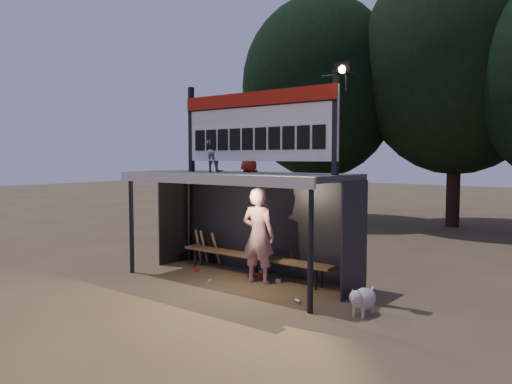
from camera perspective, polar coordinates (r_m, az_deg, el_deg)
ground at (r=10.85m, az=-2.17°, el=-10.13°), size 80.00×80.00×0.00m
player at (r=10.52m, az=0.27°, el=-4.99°), size 0.80×0.60×2.01m
child_a at (r=11.07m, az=-4.82°, el=4.79°), size 0.48×0.38×0.97m
child_b at (r=11.03m, az=-0.75°, el=5.00°), size 0.53×0.36×1.04m
dugout_shelter at (r=10.74m, az=-1.35°, el=-0.29°), size 5.10×2.08×2.32m
scoreboard_assembly at (r=10.18m, az=0.15°, el=7.80°), size 4.10×0.27×1.99m
bench at (r=11.17m, az=-0.33°, el=-7.44°), size 4.00×0.35×0.48m
tree_left at (r=21.20m, az=7.34°, el=11.74°), size 6.46×6.46×9.27m
tree_mid at (r=20.66m, az=21.95°, el=13.52°), size 7.22×7.22×10.36m
dog at (r=8.73m, az=12.07°, el=-11.84°), size 0.36×0.81×0.49m
bats at (r=12.45m, az=-5.62°, el=-6.28°), size 0.68×0.35×0.84m
litter at (r=10.91m, az=-0.68°, el=-9.84°), size 3.32×1.52×0.08m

